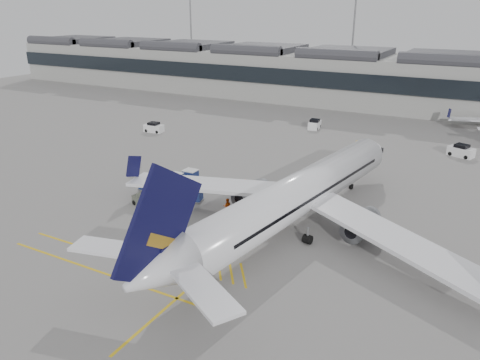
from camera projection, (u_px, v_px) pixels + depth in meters
The scene contains 18 objects.
ground at pixel (170, 215), 51.69m from camera, with size 220.00×220.00×0.00m, color gray.
terminal at pixel (354, 77), 108.69m from camera, with size 200.00×20.45×12.40m.
light_masts at pixel (366, 36), 118.08m from camera, with size 113.00×0.60×25.45m.
apron_markings at pixel (289, 201), 55.43m from camera, with size 0.25×60.00×0.01m, color gold.
airliner_main at pixel (295, 197), 47.40m from camera, with size 40.75×44.85×11.98m.
belt_loader at pixel (258, 196), 55.45m from camera, with size 4.32×2.44×1.71m.
baggage_cart_a at pixel (195, 194), 54.80m from camera, with size 2.13×1.90×1.91m.
baggage_cart_b at pixel (191, 176), 60.31m from camera, with size 1.83×1.51×1.92m.
baggage_cart_c at pixel (177, 179), 59.64m from camera, with size 1.71×1.44×1.71m.
baggage_cart_d at pixel (146, 183), 58.18m from camera, with size 1.78×1.49×1.80m.
ramp_agent_a at pixel (246, 187), 56.96m from camera, with size 0.71×0.46×1.94m, color #FF540D.
ramp_agent_b at pixel (227, 206), 51.61m from camera, with size 0.89×0.70×1.84m, color #E04D0B.
pushback_tug at pixel (145, 200), 53.90m from camera, with size 3.01×2.21×1.52m.
safety_cone_nose at pixel (332, 178), 62.04m from camera, with size 0.39×0.39×0.54m, color #F24C0A.
safety_cone_engine at pixel (343, 229), 47.81m from camera, with size 0.35×0.35×0.49m, color #F24C0A.
service_van_left at pixel (154, 128), 85.29m from camera, with size 3.60×1.99×1.79m.
service_van_mid at pixel (315, 124), 87.56m from camera, with size 2.09×3.65×1.79m.
service_van_right at pixel (461, 151), 71.41m from camera, with size 4.10×3.05×1.89m.
Camera 1 is at (29.37, -37.60, 21.71)m, focal length 35.00 mm.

